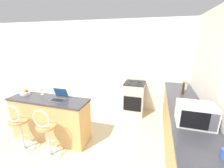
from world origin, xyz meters
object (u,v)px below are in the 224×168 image
Objects in this scene: bar_stool_far at (47,135)px; fruit_bowl at (25,93)px; toaster at (190,106)px; stove_range at (134,98)px; pepper_mill at (183,89)px; laptop at (59,97)px; microwave at (195,114)px; bar_stool_near at (20,129)px; storage_jar at (185,85)px; wine_glass_short at (41,90)px.

bar_stool_far is 4.76× the size of fruit_bowl.
toaster is (2.34, 0.75, 0.54)m from bar_stool_far.
pepper_mill reaches higher than stove_range.
fruit_bowl is at bearing 178.10° from laptop.
toaster reaches higher than stove_range.
microwave reaches higher than toaster.
bar_stool_near is at bearing -152.10° from pepper_mill.
laptop reaches higher than toaster.
stove_range is at bearing 153.17° from pepper_mill.
storage_jar is at bearing 38.71° from bar_stool_far.
wine_glass_short is at bearing 165.99° from laptop.
bar_stool_near is 0.92m from laptop.
pepper_mill reaches higher than toaster.
stove_range is at bearing 39.31° from wine_glass_short.
pepper_mill reaches higher than fruit_bowl.
storage_jar is 0.41m from pepper_mill.
storage_jar is (0.12, 1.65, -0.06)m from microwave.
laptop is 0.55m from wine_glass_short.
fruit_bowl is 3.65m from storage_jar.
laptop reaches higher than storage_jar.
storage_jar is (3.38, 1.40, 0.05)m from fruit_bowl.
pepper_mill is at bearing -104.11° from storage_jar.
bar_stool_far is at bearing -172.66° from microwave.
fruit_bowl is (-3.26, 0.25, -0.11)m from microwave.
pepper_mill is (3.28, 1.01, 0.08)m from fruit_bowl.
pepper_mill is at bearing 17.07° from fruit_bowl.
laptop is 2.88m from storage_jar.
toaster is at bearing 17.87° from bar_stool_far.
microwave reaches higher than laptop.
laptop reaches higher than wine_glass_short.
stove_range is 4.50× the size of fruit_bowl.
bar_stool_far is 1.06× the size of stove_range.
wine_glass_short is (-2.93, -0.10, 0.03)m from toaster.
microwave is at bearing 7.34° from bar_stool_far.
microwave reaches higher than storage_jar.
toaster is at bearing 1.90° from wine_glass_short.
bar_stool_near is 1.06× the size of stove_range.
pepper_mill is 1.69× the size of wine_glass_short.
wine_glass_short reaches higher than bar_stool_near.
toaster is at bearing 5.48° from laptop.
laptop is (-0.06, 0.52, 0.52)m from bar_stool_far.
stove_range is at bearing 171.80° from storage_jar.
pepper_mill is (0.00, 0.81, 0.04)m from toaster.
microwave is at bearing -58.82° from stove_range.
stove_range is at bearing 49.58° from bar_stool_near.
pepper_mill is at bearing 89.04° from microwave.
storage_jar reaches higher than toaster.
laptop is 2.11m from stove_range.
storage_jar reaches higher than stove_range.
storage_jar is (3.04, 1.95, 0.55)m from bar_stool_near.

